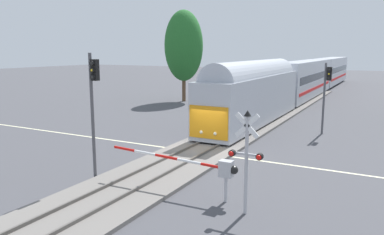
{
  "coord_description": "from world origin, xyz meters",
  "views": [
    {
      "loc": [
        10.41,
        -20.57,
        6.32
      ],
      "look_at": [
        -0.98,
        0.86,
        2.0
      ],
      "focal_mm": 35.53,
      "sensor_mm": 36.0,
      "label": 1
    }
  ],
  "objects": [
    {
      "name": "crossing_signal_mast",
      "position": [
        5.68,
        -7.26,
        2.5
      ],
      "size": [
        1.36,
        0.44,
        4.1
      ],
      "color": "#B2B2B7",
      "rests_on": "ground"
    },
    {
      "name": "railway_track",
      "position": [
        0.0,
        0.0,
        0.1
      ],
      "size": [
        4.4,
        80.0,
        0.32
      ],
      "color": "slate",
      "rests_on": "ground"
    },
    {
      "name": "ground_plane",
      "position": [
        0.0,
        0.0,
        0.0
      ],
      "size": [
        220.0,
        220.0,
        0.0
      ],
      "primitive_type": "plane",
      "color": "#47474C"
    },
    {
      "name": "road_centre_stripe",
      "position": [
        0.0,
        0.0,
        0.0
      ],
      "size": [
        44.0,
        0.2,
        0.01
      ],
      "color": "beige",
      "rests_on": "ground"
    },
    {
      "name": "crossing_gate_near",
      "position": [
        3.76,
        -6.51,
        1.42
      ],
      "size": [
        6.43,
        0.4,
        1.8
      ],
      "color": "#B7B7BC",
      "rests_on": "ground"
    },
    {
      "name": "traffic_signal_median",
      "position": [
        -2.22,
        -6.87,
        4.13
      ],
      "size": [
        0.53,
        0.38,
        6.19
      ],
      "color": "#4C4C51",
      "rests_on": "ground"
    },
    {
      "name": "commuter_train",
      "position": [
        0.0,
        31.13,
        2.73
      ],
      "size": [
        3.04,
        63.81,
        5.16
      ],
      "color": "#B2B7C1",
      "rests_on": "railway_track"
    },
    {
      "name": "pine_left_background",
      "position": [
        -12.65,
        20.65,
        6.83
      ],
      "size": [
        4.72,
        4.72,
        11.14
      ],
      "color": "brown",
      "rests_on": "ground"
    },
    {
      "name": "traffic_signal_far_side",
      "position": [
        6.0,
        9.16,
        3.61
      ],
      "size": [
        0.53,
        0.38,
        5.39
      ],
      "color": "#4C4C51",
      "rests_on": "ground"
    }
  ]
}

